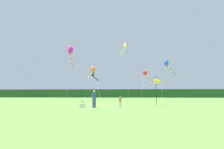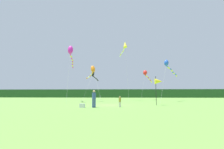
# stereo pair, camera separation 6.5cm
# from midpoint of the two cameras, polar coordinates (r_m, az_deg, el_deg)

# --- Properties ---
(ground_plane) EXTENTS (120.00, 120.00, 0.00)m
(ground_plane) POSITION_cam_midpoint_polar(r_m,az_deg,el_deg) (20.04, -1.07, -10.64)
(ground_plane) COLOR #6B9E42
(distant_treeline) EXTENTS (108.00, 2.62, 3.22)m
(distant_treeline) POSITION_cam_midpoint_polar(r_m,az_deg,el_deg) (64.95, 2.34, -6.64)
(distant_treeline) COLOR #234C23
(distant_treeline) RESTS_ON ground
(person_adult) EXTENTS (0.37, 0.37, 1.70)m
(person_adult) POSITION_cam_midpoint_polar(r_m,az_deg,el_deg) (16.34, -6.22, -8.11)
(person_adult) COLOR #334C8C
(person_adult) RESTS_ON ground
(person_child) EXTENTS (0.24, 0.24, 1.10)m
(person_child) POSITION_cam_midpoint_polar(r_m,az_deg,el_deg) (16.85, 2.88, -9.25)
(person_child) COLOR silver
(person_child) RESTS_ON ground
(cooler_box) EXTENTS (0.49, 0.34, 0.39)m
(cooler_box) POSITION_cam_midpoint_polar(r_m,az_deg,el_deg) (16.40, -10.28, -10.68)
(cooler_box) COLOR silver
(cooler_box) RESTS_ON ground
(banner_flag_pole) EXTENTS (0.90, 0.70, 3.49)m
(banner_flag_pole) POSITION_cam_midpoint_polar(r_m,az_deg,el_deg) (20.65, 16.05, -2.40)
(banner_flag_pole) COLOR black
(banner_flag_pole) RESTS_ON ground
(kite_black) EXTENTS (2.05, 8.39, 6.98)m
(kite_black) POSITION_cam_midpoint_polar(r_m,az_deg,el_deg) (39.13, -6.44, -0.03)
(kite_black) COLOR #B2B2B2
(kite_black) RESTS_ON ground
(kite_orange) EXTENTS (3.97, 6.04, 6.69)m
(kite_orange) POSITION_cam_midpoint_polar(r_m,az_deg,el_deg) (30.41, -6.78, 1.51)
(kite_orange) COLOR #B2B2B2
(kite_orange) RESTS_ON ground
(kite_red) EXTENTS (3.99, 9.53, 6.81)m
(kite_red) POSITION_cam_midpoint_polar(r_m,az_deg,el_deg) (38.11, 11.85, 0.15)
(kite_red) COLOR #B2B2B2
(kite_red) RESTS_ON ground
(kite_blue) EXTENTS (5.47, 8.22, 7.63)m
(kite_blue) POSITION_cam_midpoint_polar(r_m,az_deg,el_deg) (31.88, 19.03, 3.12)
(kite_blue) COLOR #B2B2B2
(kite_blue) RESTS_ON ground
(kite_magenta) EXTENTS (2.47, 10.22, 9.78)m
(kite_magenta) POSITION_cam_midpoint_polar(r_m,az_deg,el_deg) (29.69, -14.18, 7.65)
(kite_magenta) COLOR #B2B2B2
(kite_magenta) RESTS_ON ground
(kite_yellow) EXTENTS (1.94, 6.73, 12.46)m
(kite_yellow) POSITION_cam_midpoint_polar(r_m,az_deg,el_deg) (35.31, 4.47, 9.95)
(kite_yellow) COLOR #B2B2B2
(kite_yellow) RESTS_ON ground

